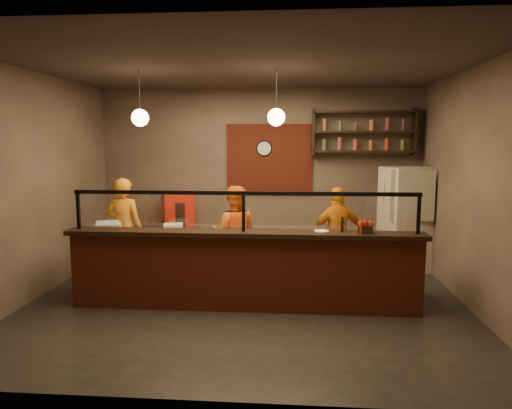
# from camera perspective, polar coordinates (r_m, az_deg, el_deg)

# --- Properties ---
(floor) EXTENTS (6.00, 6.00, 0.00)m
(floor) POSITION_cam_1_polar(r_m,az_deg,el_deg) (6.53, -1.24, -12.01)
(floor) COLOR black
(floor) RESTS_ON ground
(ceiling) EXTENTS (6.00, 6.00, 0.00)m
(ceiling) POSITION_cam_1_polar(r_m,az_deg,el_deg) (6.22, -1.33, 16.93)
(ceiling) COLOR #3D332F
(ceiling) RESTS_ON wall_back
(wall_back) EXTENTS (6.00, 0.00, 6.00)m
(wall_back) POSITION_cam_1_polar(r_m,az_deg,el_deg) (8.66, 0.38, 3.72)
(wall_back) COLOR #6F5F51
(wall_back) RESTS_ON floor
(wall_left) EXTENTS (0.00, 5.00, 5.00)m
(wall_left) POSITION_cam_1_polar(r_m,az_deg,el_deg) (7.13, -26.05, 2.08)
(wall_left) COLOR #6F5F51
(wall_left) RESTS_ON floor
(wall_right) EXTENTS (0.00, 5.00, 5.00)m
(wall_right) POSITION_cam_1_polar(r_m,az_deg,el_deg) (6.59, 25.67, 1.70)
(wall_right) COLOR #6F5F51
(wall_right) RESTS_ON floor
(wall_front) EXTENTS (6.00, 0.00, 6.00)m
(wall_front) POSITION_cam_1_polar(r_m,az_deg,el_deg) (3.72, -5.17, -1.66)
(wall_front) COLOR #6F5F51
(wall_front) RESTS_ON floor
(brick_patch) EXTENTS (1.60, 0.04, 1.30)m
(brick_patch) POSITION_cam_1_polar(r_m,az_deg,el_deg) (8.60, 1.71, 5.69)
(brick_patch) COLOR maroon
(brick_patch) RESTS_ON wall_back
(service_counter) EXTENTS (4.60, 0.25, 1.00)m
(service_counter) POSITION_cam_1_polar(r_m,az_deg,el_deg) (6.09, -1.54, -8.53)
(service_counter) COLOR maroon
(service_counter) RESTS_ON floor
(counter_ledge) EXTENTS (4.70, 0.37, 0.06)m
(counter_ledge) POSITION_cam_1_polar(r_m,az_deg,el_deg) (5.96, -1.56, -3.64)
(counter_ledge) COLOR black
(counter_ledge) RESTS_ON service_counter
(worktop_cabinet) EXTENTS (4.60, 0.75, 0.85)m
(worktop_cabinet) POSITION_cam_1_polar(r_m,az_deg,el_deg) (6.59, -1.08, -7.95)
(worktop_cabinet) COLOR gray
(worktop_cabinet) RESTS_ON floor
(worktop) EXTENTS (4.60, 0.75, 0.05)m
(worktop) POSITION_cam_1_polar(r_m,az_deg,el_deg) (6.48, -1.09, -4.11)
(worktop) COLOR silver
(worktop) RESTS_ON worktop_cabinet
(sneeze_guard) EXTENTS (4.50, 0.05, 0.52)m
(sneeze_guard) POSITION_cam_1_polar(r_m,az_deg,el_deg) (5.91, -1.57, -0.40)
(sneeze_guard) COLOR white
(sneeze_guard) RESTS_ON counter_ledge
(wall_shelving) EXTENTS (1.84, 0.28, 0.85)m
(wall_shelving) POSITION_cam_1_polar(r_m,az_deg,el_deg) (8.53, 13.29, 8.83)
(wall_shelving) COLOR black
(wall_shelving) RESTS_ON wall_back
(wall_clock) EXTENTS (0.30, 0.04, 0.30)m
(wall_clock) POSITION_cam_1_polar(r_m,az_deg,el_deg) (8.59, 1.04, 7.02)
(wall_clock) COLOR black
(wall_clock) RESTS_ON wall_back
(pendant_left) EXTENTS (0.24, 0.24, 0.77)m
(pendant_left) POSITION_cam_1_polar(r_m,az_deg,el_deg) (6.67, -14.29, 10.48)
(pendant_left) COLOR black
(pendant_left) RESTS_ON ceiling
(pendant_right) EXTENTS (0.24, 0.24, 0.77)m
(pendant_right) POSITION_cam_1_polar(r_m,az_deg,el_deg) (6.33, 2.55, 10.87)
(pendant_right) COLOR black
(pendant_right) RESTS_ON ceiling
(cook_left) EXTENTS (0.65, 0.47, 1.66)m
(cook_left) POSITION_cam_1_polar(r_m,az_deg,el_deg) (7.62, -16.10, -2.98)
(cook_left) COLOR orange
(cook_left) RESTS_ON floor
(cook_mid) EXTENTS (0.77, 0.61, 1.53)m
(cook_mid) POSITION_cam_1_polar(r_m,az_deg,el_deg) (7.31, -2.74, -3.63)
(cook_mid) COLOR orange
(cook_mid) RESTS_ON floor
(cook_right) EXTENTS (0.95, 0.57, 1.52)m
(cook_right) POSITION_cam_1_polar(r_m,az_deg,el_deg) (7.41, 10.19, -3.65)
(cook_right) COLOR orange
(cook_right) RESTS_ON floor
(fridge) EXTENTS (0.91, 0.88, 1.79)m
(fridge) POSITION_cam_1_polar(r_m,az_deg,el_deg) (8.30, 18.24, -1.74)
(fridge) COLOR beige
(fridge) RESTS_ON floor
(red_cooler) EXTENTS (0.69, 0.67, 1.27)m
(red_cooler) POSITION_cam_1_polar(r_m,az_deg,el_deg) (8.67, -9.68, -2.83)
(red_cooler) COLOR red
(red_cooler) RESTS_ON floor
(pizza_dough) EXTENTS (0.64, 0.64, 0.01)m
(pizza_dough) POSITION_cam_1_polar(r_m,az_deg,el_deg) (6.49, 5.25, -3.85)
(pizza_dough) COLOR beige
(pizza_dough) RESTS_ON worktop
(prep_tub_a) EXTENTS (0.38, 0.34, 0.16)m
(prep_tub_a) POSITION_cam_1_polar(r_m,az_deg,el_deg) (7.06, -18.07, -2.67)
(prep_tub_a) COLOR silver
(prep_tub_a) RESTS_ON worktop
(prep_tub_b) EXTENTS (0.32, 0.28, 0.14)m
(prep_tub_b) POSITION_cam_1_polar(r_m,az_deg,el_deg) (6.74, -10.30, -2.97)
(prep_tub_b) COLOR silver
(prep_tub_b) RESTS_ON worktop
(prep_tub_c) EXTENTS (0.37, 0.32, 0.16)m
(prep_tub_c) POSITION_cam_1_polar(r_m,az_deg,el_deg) (6.85, -17.90, -2.95)
(prep_tub_c) COLOR silver
(prep_tub_c) RESTS_ON worktop
(rolling_pin) EXTENTS (0.28, 0.23, 0.05)m
(rolling_pin) POSITION_cam_1_polar(r_m,az_deg,el_deg) (6.57, -8.70, -3.59)
(rolling_pin) COLOR gold
(rolling_pin) RESTS_ON worktop
(condiment_caddy) EXTENTS (0.20, 0.17, 0.10)m
(condiment_caddy) POSITION_cam_1_polar(r_m,az_deg,el_deg) (5.99, 13.50, -3.00)
(condiment_caddy) COLOR black
(condiment_caddy) RESTS_ON counter_ledge
(pepper_mill) EXTENTS (0.05, 0.05, 0.19)m
(pepper_mill) POSITION_cam_1_polar(r_m,az_deg,el_deg) (6.01, 10.72, -2.46)
(pepper_mill) COLOR black
(pepper_mill) RESTS_ON counter_ledge
(small_plate) EXTENTS (0.23, 0.23, 0.01)m
(small_plate) POSITION_cam_1_polar(r_m,az_deg,el_deg) (5.99, 8.22, -3.31)
(small_plate) COLOR white
(small_plate) RESTS_ON counter_ledge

